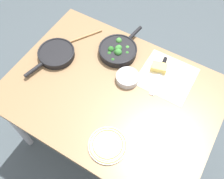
{
  "coord_description": "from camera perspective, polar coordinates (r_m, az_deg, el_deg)",
  "views": [
    {
      "loc": [
        0.39,
        -0.66,
        2.08
      ],
      "look_at": [
        0.0,
        0.0,
        0.8
      ],
      "focal_mm": 40.0,
      "sensor_mm": 36.0,
      "label": 1
    }
  ],
  "objects": [
    {
      "name": "skillet_eggs",
      "position": [
        1.68,
        -12.69,
        7.96
      ],
      "size": [
        0.24,
        0.37,
        0.05
      ],
      "rotation": [
        0.0,
        0.0,
        4.49
      ],
      "color": "black",
      "rests_on": "dining_table_red"
    },
    {
      "name": "dinner_plate_stack",
      "position": [
        1.36,
        -0.99,
        -12.54
      ],
      "size": [
        0.21,
        0.21,
        0.03
      ],
      "color": "silver",
      "rests_on": "dining_table_red"
    },
    {
      "name": "prep_bowl_steel",
      "position": [
        1.54,
        3.55,
        2.7
      ],
      "size": [
        0.14,
        0.14,
        0.04
      ],
      "color": "#B7B7BC",
      "rests_on": "dining_table_red"
    },
    {
      "name": "dining_table_red",
      "position": [
        1.58,
        0.0,
        -1.91
      ],
      "size": [
        1.28,
        0.93,
        0.78
      ],
      "color": "olive",
      "rests_on": "ground_plane"
    },
    {
      "name": "wooden_spoon",
      "position": [
        1.76,
        -9.66,
        10.7
      ],
      "size": [
        0.24,
        0.34,
        0.02
      ],
      "rotation": [
        0.0,
        0.0,
        4.14
      ],
      "color": "#A87A4C",
      "rests_on": "dining_table_red"
    },
    {
      "name": "grater_knife",
      "position": [
        1.61,
        11.12,
        4.29
      ],
      "size": [
        0.07,
        0.3,
        0.02
      ],
      "rotation": [
        0.0,
        0.0,
        4.85
      ],
      "color": "silver",
      "rests_on": "dining_table_red"
    },
    {
      "name": "cheese_block",
      "position": [
        1.61,
        10.69,
        4.97
      ],
      "size": [
        0.11,
        0.08,
        0.04
      ],
      "color": "#E0C15B",
      "rests_on": "dining_table_red"
    },
    {
      "name": "ground_plane",
      "position": [
        2.21,
        0.0,
        -10.68
      ],
      "size": [
        14.0,
        14.0,
        0.0
      ],
      "primitive_type": "plane",
      "color": "#424C51"
    },
    {
      "name": "parchment_sheet",
      "position": [
        1.6,
        12.41,
        2.97
      ],
      "size": [
        0.33,
        0.32,
        0.0
      ],
      "color": "beige",
      "rests_on": "dining_table_red"
    },
    {
      "name": "skillet_broccoli",
      "position": [
        1.66,
        1.34,
        8.98
      ],
      "size": [
        0.25,
        0.38,
        0.08
      ],
      "rotation": [
        0.0,
        0.0,
        1.43
      ],
      "color": "black",
      "rests_on": "dining_table_red"
    }
  ]
}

